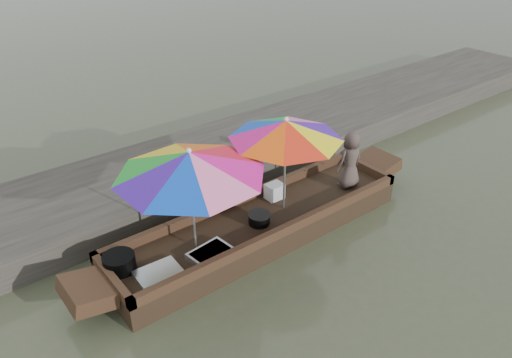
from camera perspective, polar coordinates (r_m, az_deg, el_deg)
water at (r=7.92m, az=0.45°, el=-6.58°), size 80.00×80.00×0.00m
dock at (r=9.33m, az=-7.99°, el=1.03°), size 22.00×2.20×0.50m
boat_hull at (r=7.81m, az=0.46°, el=-5.55°), size 4.94×1.20×0.35m
cooking_pot at (r=6.91m, az=-15.37°, el=-9.21°), size 0.43×0.43×0.23m
tray_crayfish at (r=6.95m, az=-5.20°, el=-8.52°), size 0.63×0.47×0.09m
tray_scallop at (r=6.76m, az=-11.13°, el=-10.50°), size 0.60×0.43×0.06m
charcoal_grill at (r=7.55m, az=0.37°, el=-4.61°), size 0.32×0.32×0.15m
supply_bag at (r=8.14m, az=2.12°, el=-1.41°), size 0.29×0.23×0.26m
vendor at (r=8.44m, az=10.72°, el=2.15°), size 0.51×0.36×1.00m
umbrella_bow at (r=6.74m, az=-7.28°, el=-2.43°), size 2.59×2.59×1.55m
umbrella_stern at (r=7.58m, az=3.32°, el=1.63°), size 1.78×1.78×1.55m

